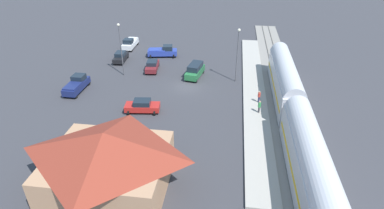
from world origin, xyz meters
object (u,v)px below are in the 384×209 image
(pedestrian_on_platform, at_px, (259,96))
(light_pole_near_platform, at_px, (238,50))
(sedan_red, at_px, (142,106))
(light_pole_lot_center, at_px, (121,44))
(pickup_white, at_px, (130,43))
(pickup_blue, at_px, (163,51))
(station_building, at_px, (107,161))
(pickup_navy, at_px, (77,84))
(pedestrian_waiting_far, at_px, (259,106))
(suv_green, at_px, (195,70))
(sedan_black, at_px, (121,57))
(sedan_maroon, at_px, (152,66))

(pedestrian_on_platform, relative_size, light_pole_near_platform, 0.20)
(sedan_red, bearing_deg, light_pole_lot_center, -60.52)
(pickup_white, bearing_deg, pickup_blue, 153.49)
(pickup_white, bearing_deg, light_pole_lot_center, 102.93)
(station_building, distance_m, pickup_blue, 34.08)
(pickup_blue, height_order, pickup_navy, same)
(sedan_red, xyz_separation_m, light_pole_near_platform, (-12.02, -11.02, 4.38))
(pedestrian_waiting_far, relative_size, light_pole_lot_center, 0.20)
(pedestrian_on_platform, xyz_separation_m, sedan_red, (15.25, 4.11, -0.40))
(pickup_white, relative_size, light_pole_lot_center, 0.63)
(pedestrian_on_platform, distance_m, pickup_white, 31.42)
(station_building, bearing_deg, sedan_red, -86.61)
(suv_green, distance_m, pickup_blue, 10.85)
(suv_green, relative_size, pickup_blue, 0.92)
(pickup_navy, distance_m, sedan_black, 12.40)
(station_building, bearing_deg, sedan_black, -72.73)
(pedestrian_on_platform, distance_m, sedan_red, 15.80)
(pickup_blue, height_order, light_pole_lot_center, light_pole_lot_center)
(sedan_black, bearing_deg, pickup_blue, -154.78)
(light_pole_near_platform, bearing_deg, sedan_red, 42.51)
(pedestrian_on_platform, bearing_deg, sedan_red, 15.09)
(pedestrian_waiting_far, bearing_deg, suv_green, -47.52)
(pedestrian_waiting_far, xyz_separation_m, sedan_red, (15.14, 1.34, -0.40))
(pickup_navy, bearing_deg, suv_green, -156.61)
(sedan_maroon, xyz_separation_m, pickup_blue, (-0.42, -6.62, 0.15))
(suv_green, relative_size, pickup_navy, 0.96)
(pickup_blue, bearing_deg, sedan_maroon, 86.34)
(sedan_maroon, relative_size, suv_green, 0.90)
(pedestrian_waiting_far, bearing_deg, light_pole_near_platform, -72.11)
(suv_green, relative_size, sedan_black, 1.12)
(pickup_navy, bearing_deg, sedan_black, -102.05)
(pickup_blue, xyz_separation_m, sedan_black, (7.09, 3.34, -0.15))
(pickup_navy, distance_m, light_pole_lot_center, 9.17)
(suv_green, relative_size, light_pole_lot_center, 0.60)
(pedestrian_on_platform, xyz_separation_m, light_pole_lot_center, (21.44, -6.84, 4.04))
(station_building, xyz_separation_m, light_pole_lot_center, (7.01, -24.76, 2.08))
(pedestrian_on_platform, xyz_separation_m, sedan_black, (23.94, -12.66, -0.40))
(pickup_white, bearing_deg, sedan_black, 93.81)
(pickup_blue, bearing_deg, sedan_red, 94.53)
(sedan_maroon, xyz_separation_m, suv_green, (-7.50, 1.60, 0.27))
(pickup_navy, bearing_deg, pedestrian_on_platform, 178.84)
(sedan_red, bearing_deg, station_building, 93.39)
(sedan_red, relative_size, light_pole_near_platform, 0.55)
(sedan_black, xyz_separation_m, light_pole_lot_center, (-2.50, 5.82, 4.44))
(station_building, bearing_deg, pickup_white, -75.17)
(pickup_blue, bearing_deg, light_pole_lot_center, 63.37)
(sedan_black, xyz_separation_m, light_pole_near_platform, (-20.70, 5.76, 4.38))
(sedan_red, xyz_separation_m, sedan_maroon, (2.02, -13.49, 0.00))
(pickup_blue, height_order, light_pole_near_platform, light_pole_near_platform)
(station_building, bearing_deg, light_pole_near_platform, -114.29)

